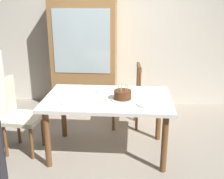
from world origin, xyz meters
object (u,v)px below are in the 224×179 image
object	(u,v)px
dining_table	(108,104)
plate_far_side	(104,91)
chair_spindle_back	(127,97)
china_cabinet	(84,54)
chair_upholstered	(15,112)
plate_near_celebrant	(70,102)
birthday_cake	(123,95)
plate_near_guest	(147,104)

from	to	relation	value
dining_table	plate_far_side	size ratio (longest dim) A/B	6.89
chair_spindle_back	china_cabinet	bearing A→B (deg)	135.38
plate_far_side	chair_upholstered	bearing A→B (deg)	-165.88
dining_table	plate_near_celebrant	world-z (taller)	plate_near_celebrant
plate_far_side	chair_spindle_back	bearing A→B (deg)	63.83
dining_table	plate_far_side	world-z (taller)	plate_far_side
chair_spindle_back	plate_far_side	bearing A→B (deg)	-116.17
chair_upholstered	plate_near_celebrant	bearing A→B (deg)	-12.51
plate_far_side	chair_spindle_back	world-z (taller)	chair_spindle_back
birthday_cake	plate_near_celebrant	bearing A→B (deg)	-165.85
dining_table	china_cabinet	world-z (taller)	china_cabinet
plate_far_side	birthday_cake	bearing A→B (deg)	-47.73
birthday_cake	china_cabinet	size ratio (longest dim) A/B	0.15
birthday_cake	chair_upholstered	distance (m)	1.35
dining_table	birthday_cake	distance (m)	0.24
birthday_cake	chair_upholstered	world-z (taller)	chair_upholstered
dining_table	birthday_cake	xyz separation A→B (m)	(0.18, -0.07, 0.14)
china_cabinet	chair_upholstered	bearing A→B (deg)	-110.19
birthday_cake	plate_near_celebrant	size ratio (longest dim) A/B	1.27
chair_upholstered	china_cabinet	size ratio (longest dim) A/B	0.50
chair_spindle_back	china_cabinet	world-z (taller)	china_cabinet
dining_table	plate_near_celebrant	bearing A→B (deg)	-152.64
plate_near_celebrant	chair_spindle_back	distance (m)	1.23
birthday_cake	china_cabinet	world-z (taller)	china_cabinet
plate_near_guest	china_cabinet	world-z (taller)	china_cabinet
chair_spindle_back	plate_near_guest	bearing A→B (deg)	-76.58
plate_near_guest	china_cabinet	size ratio (longest dim) A/B	0.12
dining_table	plate_near_celebrant	xyz separation A→B (m)	(-0.42, -0.22, 0.10)
dining_table	plate_near_guest	bearing A→B (deg)	-25.37
plate_near_guest	plate_far_side	bearing A→B (deg)	140.89
plate_far_side	plate_near_celebrant	bearing A→B (deg)	-128.33
plate_far_side	chair_upholstered	distance (m)	1.12
plate_near_celebrant	china_cabinet	size ratio (longest dim) A/B	0.12
chair_upholstered	china_cabinet	distance (m)	1.77
plate_near_guest	china_cabinet	bearing A→B (deg)	119.64
dining_table	chair_spindle_back	bearing A→B (deg)	75.18
plate_far_side	china_cabinet	world-z (taller)	china_cabinet
plate_far_side	china_cabinet	xyz separation A→B (m)	(-0.48, 1.34, 0.21)
chair_upholstered	plate_far_side	bearing A→B (deg)	14.12
birthday_cake	plate_far_side	world-z (taller)	birthday_cake
dining_table	china_cabinet	xyz separation A→B (m)	(-0.55, 1.56, 0.31)
plate_near_celebrant	plate_near_guest	size ratio (longest dim) A/B	1.00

